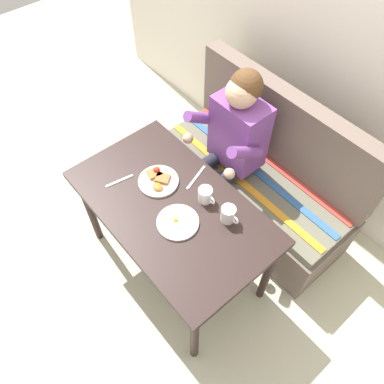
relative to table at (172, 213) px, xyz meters
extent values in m
plane|color=beige|center=(0.00, 0.00, -0.65)|extent=(8.00, 8.00, 0.00)
cube|color=silver|center=(0.00, 1.27, 0.65)|extent=(4.40, 0.10, 2.60)
cube|color=black|center=(0.00, 0.00, 0.06)|extent=(1.20, 0.70, 0.04)
cylinder|color=black|center=(-0.54, -0.29, -0.30)|extent=(0.05, 0.05, 0.69)
cylinder|color=black|center=(0.54, -0.29, -0.30)|extent=(0.05, 0.05, 0.69)
cylinder|color=black|center=(-0.54, 0.29, -0.30)|extent=(0.05, 0.05, 0.69)
cylinder|color=black|center=(0.54, 0.29, -0.30)|extent=(0.05, 0.05, 0.69)
cube|color=#695A50|center=(0.00, 0.72, -0.45)|extent=(1.44, 0.56, 0.40)
cube|color=#656452|center=(0.00, 0.72, -0.22)|extent=(1.40, 0.52, 0.06)
cube|color=#695A50|center=(0.00, 0.94, 0.08)|extent=(1.44, 0.12, 0.54)
cube|color=orange|center=(0.00, 0.58, -0.18)|extent=(1.38, 0.05, 0.01)
cube|color=#336099|center=(0.00, 0.72, -0.18)|extent=(1.38, 0.05, 0.01)
cube|color=#C63D33|center=(0.00, 0.86, -0.18)|extent=(1.38, 0.05, 0.01)
cube|color=#7A4292|center=(-0.15, 0.66, 0.11)|extent=(0.34, 0.22, 0.48)
sphere|color=#DBAD89|center=(-0.15, 0.64, 0.44)|extent=(0.19, 0.19, 0.19)
sphere|color=brown|center=(-0.15, 0.67, 0.47)|extent=(0.19, 0.19, 0.19)
cylinder|color=#7A4292|center=(-0.34, 0.52, 0.18)|extent=(0.07, 0.29, 0.23)
cylinder|color=#7A4292|center=(0.04, 0.52, 0.18)|extent=(0.07, 0.29, 0.23)
sphere|color=#DBAD89|center=(-0.34, 0.40, 0.08)|extent=(0.07, 0.07, 0.07)
sphere|color=#DBAD89|center=(0.04, 0.40, 0.08)|extent=(0.07, 0.07, 0.07)
cylinder|color=#232333|center=(-0.23, 0.49, -0.13)|extent=(0.09, 0.34, 0.09)
cylinder|color=#232333|center=(-0.23, 0.32, -0.39)|extent=(0.08, 0.08, 0.52)
cube|color=black|center=(-0.23, 0.26, -0.62)|extent=(0.09, 0.20, 0.05)
cylinder|color=#232333|center=(-0.06, 0.49, -0.13)|extent=(0.09, 0.34, 0.09)
cylinder|color=#232333|center=(-0.06, 0.32, -0.39)|extent=(0.08, 0.08, 0.52)
cube|color=black|center=(-0.06, 0.26, -0.62)|extent=(0.09, 0.20, 0.05)
cylinder|color=white|center=(-0.17, 0.04, 0.09)|extent=(0.23, 0.23, 0.02)
cube|color=#9A5F32|center=(-0.16, 0.07, 0.11)|extent=(0.10, 0.10, 0.02)
cube|color=olive|center=(-0.22, 0.05, 0.11)|extent=(0.09, 0.09, 0.02)
sphere|color=red|center=(-0.23, 0.07, 0.12)|extent=(0.04, 0.04, 0.04)
ellipsoid|color=#CC6623|center=(-0.13, 0.01, 0.11)|extent=(0.06, 0.05, 0.02)
cylinder|color=white|center=(0.11, -0.05, 0.09)|extent=(0.23, 0.23, 0.01)
ellipsoid|color=white|center=(0.11, -0.05, 0.10)|extent=(0.09, 0.08, 0.01)
sphere|color=yellow|center=(0.11, -0.05, 0.11)|extent=(0.03, 0.03, 0.03)
cylinder|color=white|center=(0.27, 0.17, 0.13)|extent=(0.08, 0.08, 0.10)
cylinder|color=brown|center=(0.27, 0.17, 0.17)|extent=(0.07, 0.07, 0.01)
torus|color=white|center=(0.32, 0.17, 0.14)|extent=(0.05, 0.01, 0.05)
cylinder|color=white|center=(0.09, 0.17, 0.13)|extent=(0.08, 0.08, 0.09)
cylinder|color=brown|center=(0.09, 0.17, 0.17)|extent=(0.07, 0.07, 0.01)
torus|color=white|center=(0.14, 0.17, 0.13)|extent=(0.05, 0.01, 0.05)
cube|color=silver|center=(-0.33, -0.13, 0.08)|extent=(0.04, 0.17, 0.00)
cube|color=silver|center=(-0.06, 0.23, 0.08)|extent=(0.08, 0.19, 0.00)
camera|label=1|loc=(0.99, -0.69, 1.83)|focal=35.75mm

